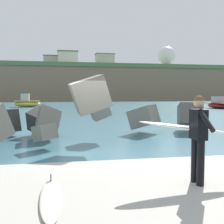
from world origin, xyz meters
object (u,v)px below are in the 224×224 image
at_px(boat_near_right, 27,102).
at_px(station_building_east, 68,59).
at_px(boat_mid_left, 219,104).
at_px(radar_dome, 167,58).
at_px(station_building_central, 53,62).
at_px(spare_surfboard, 51,197).
at_px(station_building_west, 105,62).
at_px(surfer_with_board, 194,132).

bearing_deg(boat_near_right, station_building_east, 81.56).
xyz_separation_m(boat_mid_left, radar_dome, (17.55, 64.46, 15.38)).
xyz_separation_m(boat_mid_left, station_building_central, (-25.22, 63.68, 12.86)).
bearing_deg(radar_dome, spare_surfboard, -112.61).
xyz_separation_m(spare_surfboard, station_building_east, (1.83, 88.14, 13.39)).
xyz_separation_m(radar_dome, station_building_west, (-23.20, 5.24, -1.54)).
distance_m(spare_surfboard, station_building_central, 94.87).
distance_m(boat_near_right, station_building_east, 51.02).
relative_size(surfer_with_board, boat_near_right, 0.51).
xyz_separation_m(surfer_with_board, station_building_east, (-1.01, 87.70, 12.40)).
relative_size(surfer_with_board, station_building_central, 0.33).
distance_m(station_building_west, station_building_central, 20.50).
bearing_deg(station_building_west, station_building_east, -140.75).
bearing_deg(spare_surfboard, radar_dome, 67.39).
xyz_separation_m(surfer_with_board, station_building_west, (13.39, 99.47, 13.13)).
bearing_deg(boat_mid_left, spare_surfboard, -125.91).
bearing_deg(boat_near_right, spare_surfboard, -82.16).
relative_size(boat_near_right, station_building_east, 0.49).
distance_m(spare_surfboard, station_building_east, 89.17).
relative_size(spare_surfboard, station_building_west, 0.27).
distance_m(spare_surfboard, boat_near_right, 39.71).
distance_m(spare_surfboard, radar_dome, 103.75).
bearing_deg(boat_near_right, station_building_west, 70.34).
height_order(surfer_with_board, station_building_central, station_building_central).
distance_m(surfer_with_board, station_building_east, 88.58).
bearing_deg(radar_dome, boat_mid_left, -105.23).
relative_size(boat_near_right, station_building_west, 0.55).
distance_m(radar_dome, station_building_central, 42.85).
relative_size(station_building_central, station_building_east, 0.77).
distance_m(boat_near_right, boat_mid_left, 28.78).
height_order(spare_surfboard, station_building_central, station_building_central).
height_order(station_building_west, station_building_east, station_building_west).
relative_size(boat_mid_left, station_building_west, 0.60).
height_order(boat_mid_left, radar_dome, radar_dome).
bearing_deg(station_building_east, radar_dome, 9.85).
bearing_deg(spare_surfboard, station_building_east, 88.81).
height_order(boat_mid_left, station_building_east, station_building_east).
bearing_deg(radar_dome, boat_near_right, -129.02).
xyz_separation_m(boat_near_right, boat_mid_left, (27.29, -9.12, -0.13)).
height_order(radar_dome, station_building_central, radar_dome).
distance_m(spare_surfboard, boat_mid_left, 37.31).
bearing_deg(station_building_east, station_building_central, 131.95).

